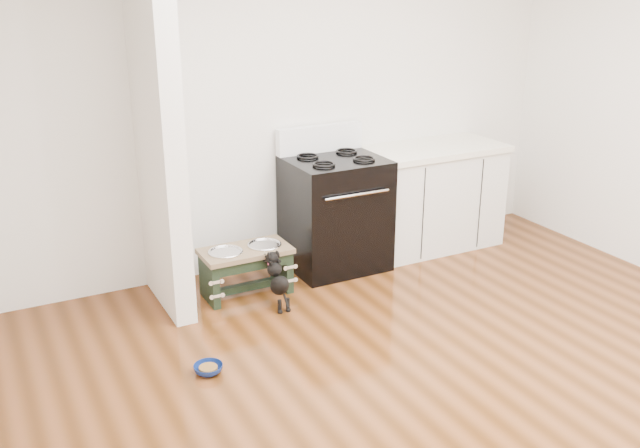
{
  "coord_description": "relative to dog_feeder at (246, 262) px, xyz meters",
  "views": [
    {
      "loc": [
        -2.41,
        -2.68,
        2.36
      ],
      "look_at": [
        -0.18,
        1.61,
        0.62
      ],
      "focal_mm": 40.0,
      "sensor_mm": 36.0,
      "label": 1
    }
  ],
  "objects": [
    {
      "name": "floor_bowl",
      "position": [
        -0.64,
        -0.95,
        -0.23
      ],
      "size": [
        0.2,
        0.2,
        0.06
      ],
      "rotation": [
        0.0,
        0.0,
        -0.13
      ],
      "color": "navy",
      "rests_on": "ground"
    },
    {
      "name": "cabinet_run",
      "position": [
        1.84,
        0.2,
        0.19
      ],
      "size": [
        1.24,
        0.64,
        0.91
      ],
      "color": "silver",
      "rests_on": "ground"
    },
    {
      "name": "ground",
      "position": [
        0.61,
        -1.98,
        -0.26
      ],
      "size": [
        5.0,
        5.0,
        0.0
      ],
      "primitive_type": "plane",
      "color": "#45240C",
      "rests_on": "ground"
    },
    {
      "name": "oven_range",
      "position": [
        0.86,
        0.18,
        0.21
      ],
      "size": [
        0.76,
        0.69,
        1.14
      ],
      "color": "black",
      "rests_on": "ground"
    },
    {
      "name": "partition_wall",
      "position": [
        -0.56,
        0.12,
        1.09
      ],
      "size": [
        0.15,
        0.8,
        2.7
      ],
      "primitive_type": "cube",
      "color": "silver",
      "rests_on": "ground"
    },
    {
      "name": "room_shell",
      "position": [
        0.61,
        -1.98,
        1.36
      ],
      "size": [
        5.0,
        5.0,
        5.0
      ],
      "color": "silver",
      "rests_on": "ground"
    },
    {
      "name": "puppy",
      "position": [
        0.12,
        -0.31,
        -0.04
      ],
      "size": [
        0.12,
        0.35,
        0.41
      ],
      "color": "black",
      "rests_on": "ground"
    },
    {
      "name": "dog_feeder",
      "position": [
        0.0,
        0.0,
        0.0
      ],
      "size": [
        0.67,
        0.36,
        0.38
      ],
      "color": "black",
      "rests_on": "ground"
    }
  ]
}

